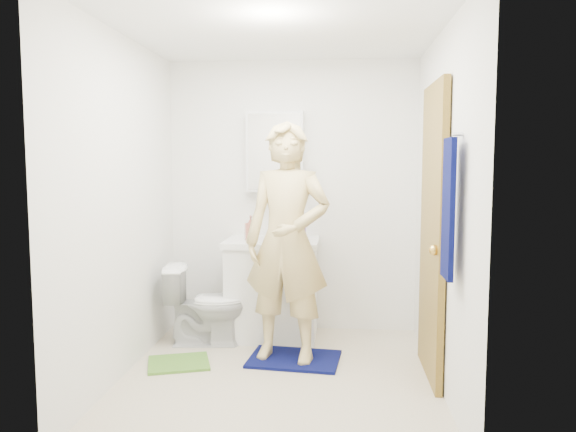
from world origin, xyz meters
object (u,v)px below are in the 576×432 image
Objects in this scene: vanity_cabinet at (272,291)px; toilet at (206,304)px; man at (287,242)px; medicine_cabinet at (275,152)px; soap_dispenser at (251,228)px; toothbrush_cup at (298,232)px; towel at (448,209)px.

toilet is at bearing -155.68° from vanity_cabinet.
man is (0.18, -0.58, 0.52)m from vanity_cabinet.
vanity_cabinet is 1.20× the size of toilet.
vanity_cabinet is 1.14× the size of medicine_cabinet.
toilet is at bearing -151.32° from soap_dispenser.
soap_dispenser is (-0.18, -0.05, 0.56)m from vanity_cabinet.
toilet is 0.98m from man.
vanity_cabinet is at bearing 118.98° from man.
soap_dispenser is (0.35, 0.19, 0.62)m from toilet.
vanity_cabinet is 1.22m from medicine_cabinet.
medicine_cabinet is at bearing 150.71° from toothbrush_cup.
vanity_cabinet is 0.45× the size of man.
man is at bearing -77.32° from medicine_cabinet.
soap_dispenser reaches higher than toilet.
toothbrush_cup is at bearing 98.77° from man.
man reaches higher than towel.
towel reaches higher than toilet.
towel is 1.39m from man.
soap_dispenser is 1.59× the size of toothbrush_cup.
toilet is (-1.71, 1.25, -0.92)m from towel.
toothbrush_cup reaches higher than toilet.
towel is 2.30m from toilet.
medicine_cabinet is 3.32× the size of soap_dispenser.
vanity_cabinet is at bearing 14.86° from soap_dispenser.
vanity_cabinet is 0.58m from toilet.
toothbrush_cup is at bearing 121.26° from towel.
vanity_cabinet is 1.00× the size of towel.
medicine_cabinet is 1.07m from man.
towel is 2.00m from soap_dispenser.
medicine_cabinet reaches higher than vanity_cabinet.
man is at bearing -92.87° from toothbrush_cup.
towel is at bearing -30.56° from man.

